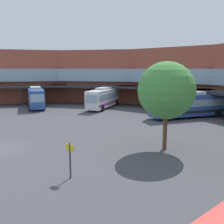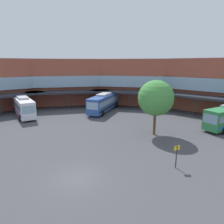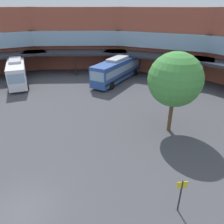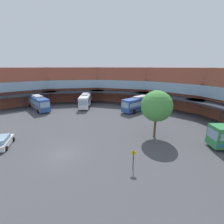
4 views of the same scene
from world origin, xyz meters
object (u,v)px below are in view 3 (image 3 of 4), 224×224
at_px(plaza_tree, 175,80).
at_px(stop_sign_post, 181,193).
at_px(bus_1, 117,69).
at_px(bus_4, 17,71).

height_order(plaza_tree, stop_sign_post, plaza_tree).
bearing_deg(bus_1, bus_4, -56.32).
bearing_deg(stop_sign_post, bus_4, 152.88).
distance_m(bus_1, stop_sign_post, 25.04).
distance_m(bus_4, stop_sign_post, 30.29).
height_order(bus_1, stop_sign_post, bus_1).
xyz_separation_m(bus_4, stop_sign_post, (26.95, -13.81, -0.45)).
distance_m(bus_1, bus_4, 15.63).
relative_size(bus_1, stop_sign_post, 5.20).
bearing_deg(bus_4, stop_sign_post, 16.95).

